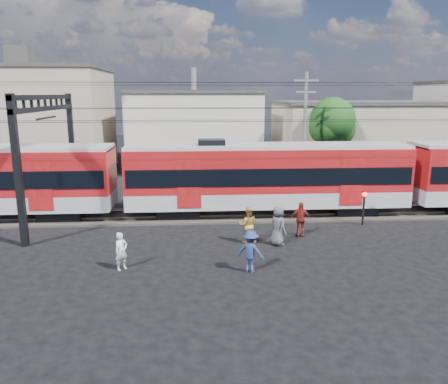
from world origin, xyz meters
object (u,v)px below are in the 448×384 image
at_px(commuter_train, 271,175).
at_px(pedestrian_a, 121,251).
at_px(pedestrian_c, 251,251).
at_px(crossing_signal, 364,202).

distance_m(commuter_train, pedestrian_a, 10.74).
relative_size(pedestrian_a, pedestrian_c, 0.90).
relative_size(commuter_train, crossing_signal, 26.68).
xyz_separation_m(commuter_train, pedestrian_a, (-7.37, -7.64, -1.62)).
distance_m(pedestrian_c, crossing_signal, 9.11).
bearing_deg(commuter_train, pedestrian_c, -104.86).
relative_size(pedestrian_c, crossing_signal, 0.91).
bearing_deg(crossing_signal, pedestrian_c, -139.23).
height_order(commuter_train, crossing_signal, commuter_train).
bearing_deg(pedestrian_c, commuter_train, -79.32).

